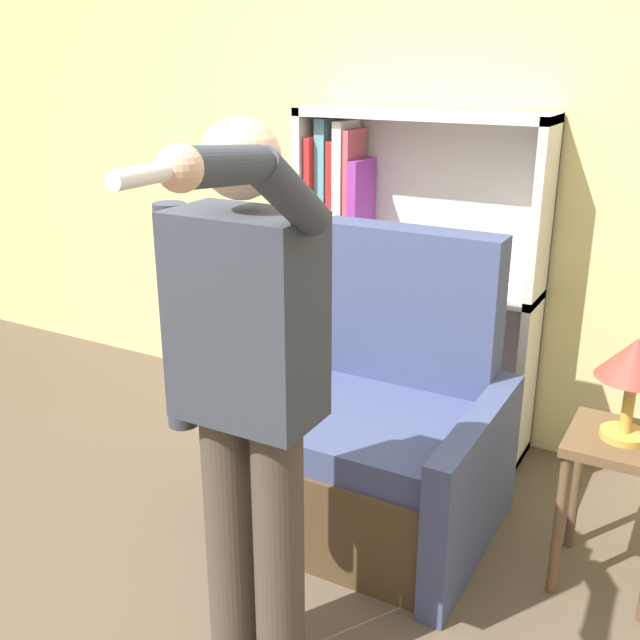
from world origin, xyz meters
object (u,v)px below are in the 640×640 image
object	(u,v)px
armchair	(377,439)
table_lamp	(635,365)
side_table	(618,471)
bookcase	(388,277)
person_standing	(246,392)

from	to	relation	value
armchair	table_lamp	xyz separation A→B (m)	(0.93, 0.03, 0.51)
armchair	side_table	distance (m)	0.93
bookcase	side_table	xyz separation A→B (m)	(1.25, -0.76, -0.34)
person_standing	side_table	distance (m)	1.43
armchair	bookcase	bearing A→B (deg)	112.30
side_table	table_lamp	size ratio (longest dim) A/B	1.61
bookcase	side_table	bearing A→B (deg)	-31.37
person_standing	side_table	size ratio (longest dim) A/B	2.87
side_table	table_lamp	bearing A→B (deg)	0.00
table_lamp	side_table	bearing A→B (deg)	0.00
person_standing	table_lamp	world-z (taller)	person_standing
bookcase	side_table	size ratio (longest dim) A/B	2.72
armchair	side_table	xyz separation A→B (m)	(0.93, 0.03, 0.10)
person_standing	table_lamp	size ratio (longest dim) A/B	4.63
bookcase	armchair	distance (m)	0.97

